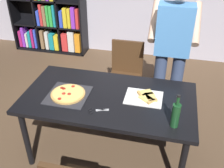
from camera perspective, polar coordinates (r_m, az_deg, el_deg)
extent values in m
plane|color=brown|center=(3.10, -0.66, -14.06)|extent=(12.00, 12.00, 0.00)
cube|color=black|center=(2.61, -0.76, -3.02)|extent=(1.69, 0.90, 0.04)
cylinder|color=black|center=(2.85, -18.04, -11.17)|extent=(0.06, 0.06, 0.71)
cylinder|color=black|center=(2.55, 14.83, -16.93)|extent=(0.06, 0.06, 0.71)
cylinder|color=black|center=(3.34, -12.00, -2.80)|extent=(0.06, 0.06, 0.71)
cylinder|color=black|center=(3.09, 15.02, -6.58)|extent=(0.06, 0.06, 0.71)
cube|color=#472D19|center=(3.47, 2.67, 0.92)|extent=(0.42, 0.42, 0.04)
cube|color=#472D19|center=(3.52, 3.37, 5.91)|extent=(0.42, 0.04, 0.45)
cylinder|color=#472D19|center=(3.48, -0.90, -3.38)|extent=(0.04, 0.04, 0.41)
cylinder|color=#472D19|center=(3.43, 4.95, -4.19)|extent=(0.04, 0.04, 0.41)
cylinder|color=#472D19|center=(3.77, 0.43, -0.25)|extent=(0.04, 0.04, 0.41)
cylinder|color=#472D19|center=(3.72, 5.84, -0.95)|extent=(0.04, 0.04, 0.41)
cube|color=black|center=(4.85, -6.40, 17.17)|extent=(0.03, 0.35, 1.95)
cube|color=black|center=(5.44, -12.68, 7.50)|extent=(1.40, 0.35, 0.03)
cube|color=black|center=(5.26, -13.32, 12.31)|extent=(1.34, 0.29, 0.03)
cube|color=black|center=(5.12, -14.01, 17.26)|extent=(1.34, 0.29, 0.03)
cube|color=black|center=(5.02, -11.62, 17.26)|extent=(0.03, 0.29, 1.89)
cube|color=#B21E66|center=(5.63, -18.69, 9.55)|extent=(0.06, 0.22, 0.32)
cube|color=purple|center=(5.59, -18.18, 9.87)|extent=(0.05, 0.22, 0.39)
cube|color=silver|center=(5.57, -17.50, 9.32)|extent=(0.04, 0.22, 0.28)
cube|color=teal|center=(5.53, -16.95, 9.47)|extent=(0.05, 0.22, 0.32)
cube|color=#B21E66|center=(5.49, -16.39, 9.69)|extent=(0.04, 0.22, 0.37)
cube|color=blue|center=(5.46, -15.79, 9.66)|extent=(0.04, 0.22, 0.37)
cube|color=olive|center=(5.40, -14.45, 9.57)|extent=(0.06, 0.22, 0.37)
cube|color=silver|center=(5.36, -13.50, 9.40)|extent=(0.06, 0.22, 0.35)
cube|color=teal|center=(5.33, -12.53, 9.20)|extent=(0.09, 0.22, 0.32)
cube|color=yellow|center=(5.29, -11.56, 9.02)|extent=(0.08, 0.22, 0.29)
cube|color=red|center=(5.22, -9.83, 9.14)|extent=(0.11, 0.22, 0.34)
cube|color=silver|center=(5.16, -8.51, 9.32)|extent=(0.11, 0.22, 0.39)
cube|color=orange|center=(5.12, -7.13, 9.06)|extent=(0.10, 0.22, 0.36)
cube|color=blue|center=(5.26, -15.25, 13.82)|extent=(0.05, 0.22, 0.27)
cube|color=red|center=(5.22, -14.70, 14.45)|extent=(0.05, 0.22, 0.40)
cube|color=olive|center=(5.19, -14.03, 14.28)|extent=(0.06, 0.22, 0.37)
cube|color=green|center=(5.16, -13.37, 14.33)|extent=(0.04, 0.22, 0.38)
cube|color=green|center=(5.13, -12.70, 14.30)|extent=(0.05, 0.22, 0.37)
cube|color=teal|center=(5.10, -12.04, 14.41)|extent=(0.04, 0.22, 0.40)
cube|color=blue|center=(5.07, -10.59, 13.83)|extent=(0.06, 0.22, 0.30)
cube|color=yellow|center=(5.03, -9.79, 14.13)|extent=(0.07, 0.22, 0.36)
cube|color=yellow|center=(5.00, -8.94, 14.07)|extent=(0.05, 0.22, 0.35)
cube|color=purple|center=(4.97, -8.10, 14.21)|extent=(0.07, 0.22, 0.39)
cube|color=red|center=(4.94, -7.22, 14.02)|extent=(0.05, 0.22, 0.36)
cylinder|color=#38476B|center=(3.29, 13.43, -1.16)|extent=(0.14, 0.14, 0.95)
cylinder|color=#38476B|center=(3.28, 9.97, -0.72)|extent=(0.14, 0.14, 0.95)
cube|color=#4C8CD1|center=(2.95, 13.33, 11.31)|extent=(0.38, 0.22, 0.55)
cylinder|color=#E0B293|center=(3.12, 17.81, 12.35)|extent=(0.09, 0.50, 0.39)
cylinder|color=#E0B293|center=(3.11, 9.19, 13.45)|extent=(0.09, 0.50, 0.39)
cube|color=#2D2D33|center=(2.65, -9.45, -2.37)|extent=(0.40, 0.40, 0.01)
cylinder|color=tan|center=(2.64, -9.48, -2.13)|extent=(0.34, 0.34, 0.02)
cylinder|color=#EACC6B|center=(2.63, -9.50, -1.91)|extent=(0.31, 0.31, 0.01)
cylinder|color=#B22819|center=(2.61, -9.23, -2.12)|extent=(0.04, 0.04, 0.00)
cylinder|color=#B22819|center=(2.71, -10.76, -0.83)|extent=(0.04, 0.04, 0.00)
cylinder|color=#B22819|center=(2.69, -10.37, -0.98)|extent=(0.04, 0.04, 0.00)
cylinder|color=#B22819|center=(2.62, -10.39, -2.04)|extent=(0.04, 0.04, 0.00)
cylinder|color=#B22819|center=(2.72, -8.41, -0.49)|extent=(0.04, 0.04, 0.00)
cylinder|color=#B22819|center=(2.56, -11.28, -3.14)|extent=(0.04, 0.04, 0.00)
cube|color=white|center=(2.59, 6.86, -2.95)|extent=(0.36, 0.28, 0.01)
cube|color=#EACC6B|center=(2.56, 7.50, -3.17)|extent=(0.17, 0.16, 0.02)
cube|color=tan|center=(2.53, 8.47, -3.74)|extent=(0.07, 0.09, 0.02)
cube|color=#EACC6B|center=(2.64, 7.17, -1.94)|extent=(0.17, 0.15, 0.02)
cube|color=tan|center=(2.61, 5.97, -2.13)|extent=(0.07, 0.09, 0.02)
cube|color=#EACC6B|center=(2.59, 8.38, -2.82)|extent=(0.14, 0.16, 0.02)
cube|color=tan|center=(2.54, 8.79, -3.55)|extent=(0.09, 0.06, 0.02)
cylinder|color=#194723|center=(2.25, 13.56, -6.65)|extent=(0.07, 0.07, 0.22)
cylinder|color=#194723|center=(2.17, 14.07, -3.56)|extent=(0.03, 0.03, 0.08)
cylinder|color=black|center=(2.14, 14.23, -2.52)|extent=(0.03, 0.03, 0.02)
cube|color=silver|center=(2.42, -2.01, -5.66)|extent=(0.11, 0.06, 0.01)
cube|color=silver|center=(2.42, -2.01, -5.66)|extent=(0.12, 0.04, 0.01)
torus|color=black|center=(2.43, -4.64, -5.50)|extent=(0.06, 0.06, 0.01)
torus|color=black|center=(2.40, -4.61, -6.09)|extent=(0.06, 0.06, 0.01)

